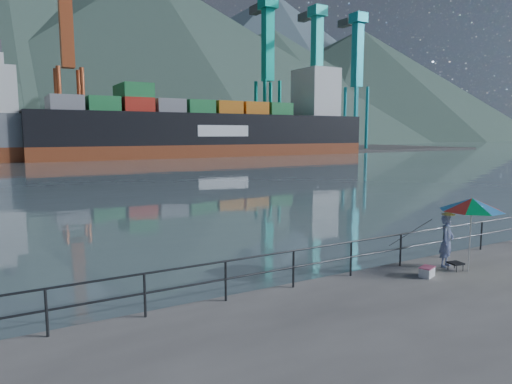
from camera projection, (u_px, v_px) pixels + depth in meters
ground at (502, 375)px, 8.22m from camera, size 24.00×11.00×0.50m
harbor_water at (28, 148)px, 123.14m from camera, size 500.00×280.00×0.00m
far_dock at (92, 153)px, 96.20m from camera, size 200.00×40.00×0.40m
guardrail at (323, 263)px, 12.60m from camera, size 22.00×0.06×1.03m
mountains at (108, 63)px, 204.62m from camera, size 600.00×332.80×80.00m
port_cranes at (199, 77)px, 96.73m from camera, size 116.00×28.00×38.40m
container_stacks at (203, 137)px, 108.88m from camera, size 58.00×5.40×7.80m
fisherman at (447, 241)px, 13.97m from camera, size 0.68×0.56×1.61m
beach_umbrella at (472, 204)px, 13.32m from camera, size 2.40×2.40×2.20m
folding_stool at (456, 266)px, 13.66m from camera, size 0.44×0.44×0.25m
cooler_bag at (427, 272)px, 13.05m from camera, size 0.53×0.43×0.26m
fishing_rod at (408, 260)px, 14.73m from camera, size 0.07×1.73×1.22m
container_ship at (219, 124)px, 87.25m from camera, size 64.52×10.75×18.10m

